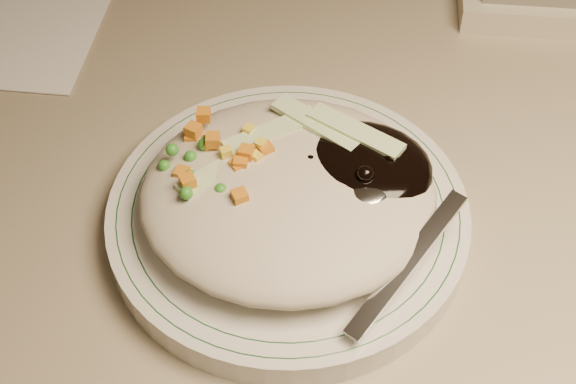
{
  "coord_description": "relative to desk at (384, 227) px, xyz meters",
  "views": [
    {
      "loc": [
        -0.11,
        0.88,
        1.17
      ],
      "look_at": [
        -0.1,
        1.22,
        0.78
      ],
      "focal_mm": 50.0,
      "sensor_mm": 36.0,
      "label": 1
    }
  ],
  "objects": [
    {
      "name": "plate_rim",
      "position": [
        -0.1,
        -0.16,
        0.22
      ],
      "size": [
        0.23,
        0.23,
        0.0
      ],
      "color": "#144723",
      "rests_on": "plate"
    },
    {
      "name": "meal",
      "position": [
        -0.1,
        -0.16,
        0.24
      ],
      "size": [
        0.21,
        0.19,
        0.05
      ],
      "color": "#AEA58D",
      "rests_on": "plate"
    },
    {
      "name": "desk",
      "position": [
        0.0,
        0.0,
        0.0
      ],
      "size": [
        1.4,
        0.7,
        0.74
      ],
      "color": "gray",
      "rests_on": "ground"
    },
    {
      "name": "plate",
      "position": [
        -0.1,
        -0.16,
        0.21
      ],
      "size": [
        0.24,
        0.24,
        0.02
      ],
      "primitive_type": "cylinder",
      "color": "silver",
      "rests_on": "desk"
    }
  ]
}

